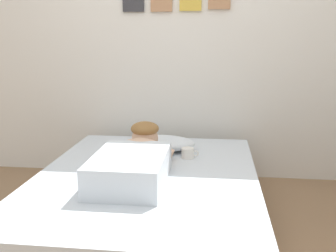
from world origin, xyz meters
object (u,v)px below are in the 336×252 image
cell_phone (105,172)px  person_lying (135,159)px  bed (147,202)px  coffee_cup (188,153)px  pillow (161,143)px

cell_phone → person_lying: bearing=-6.2°
bed → cell_phone: 0.34m
bed → cell_phone: bearing=-175.8°
bed → coffee_cup: 0.49m
bed → coffee_cup: coffee_cup is taller
pillow → cell_phone: (-0.29, -0.57, -0.05)m
pillow → cell_phone: pillow is taller
person_lying → cell_phone: 0.23m
pillow → cell_phone: size_ratio=3.71×
coffee_cup → bed: bearing=-122.9°
bed → coffee_cup: size_ratio=15.59×
pillow → coffee_cup: 0.29m
coffee_cup → pillow: bearing=140.1°
bed → pillow: (0.02, 0.55, 0.25)m
pillow → coffee_cup: size_ratio=4.16×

